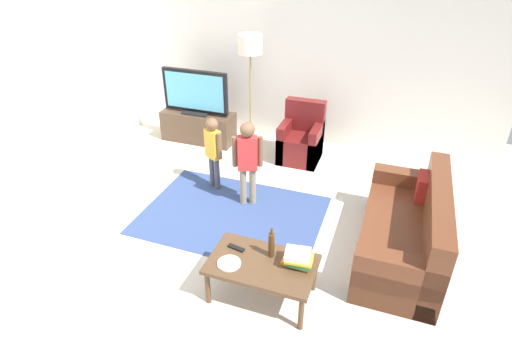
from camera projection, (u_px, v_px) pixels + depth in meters
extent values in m
plane|color=beige|center=(238.00, 245.00, 4.71)|extent=(7.80, 7.80, 0.00)
cube|color=silver|center=(308.00, 59.00, 6.47)|extent=(6.00, 0.12, 2.70)
cube|color=silver|center=(0.00, 100.00, 4.92)|extent=(0.12, 6.00, 2.70)
cube|color=#33477A|center=(232.00, 215.00, 5.20)|extent=(2.20, 1.60, 0.01)
cube|color=#4C3828|center=(199.00, 126.00, 6.94)|extent=(1.20, 0.44, 0.50)
cube|color=black|center=(198.00, 136.00, 6.97)|extent=(1.10, 0.32, 0.03)
cube|color=black|center=(197.00, 112.00, 6.79)|extent=(0.44, 0.28, 0.03)
cube|color=black|center=(195.00, 91.00, 6.61)|extent=(1.10, 0.07, 0.68)
cube|color=#59B2D8|center=(194.00, 92.00, 6.58)|extent=(1.00, 0.01, 0.58)
cube|color=brown|center=(399.00, 238.00, 4.49)|extent=(0.80, 1.80, 0.42)
cube|color=brown|center=(433.00, 228.00, 4.29)|extent=(0.20, 1.80, 0.86)
cube|color=brown|center=(396.00, 283.00, 3.79)|extent=(0.80, 0.20, 0.60)
cube|color=brown|center=(405.00, 193.00, 5.10)|extent=(0.80, 0.20, 0.60)
cube|color=#B22823|center=(421.00, 187.00, 4.72)|extent=(0.10, 0.32, 0.32)
cube|color=maroon|center=(300.00, 148.00, 6.35)|extent=(0.60, 0.60, 0.42)
cube|color=maroon|center=(304.00, 128.00, 6.41)|extent=(0.60, 0.16, 0.90)
cube|color=maroon|center=(285.00, 140.00, 6.38)|extent=(0.12, 0.60, 0.60)
cube|color=maroon|center=(316.00, 145.00, 6.24)|extent=(0.12, 0.60, 0.60)
cylinder|color=#262626|center=(251.00, 144.00, 6.92)|extent=(0.28, 0.28, 0.02)
cylinder|color=#99844C|center=(251.00, 101.00, 6.55)|extent=(0.03, 0.03, 1.50)
cylinder|color=silver|center=(250.00, 44.00, 6.10)|extent=(0.36, 0.36, 0.28)
cylinder|color=#4C4C59|center=(212.00, 171.00, 5.70)|extent=(0.08, 0.08, 0.46)
cylinder|color=#4C4C59|center=(217.00, 174.00, 5.63)|extent=(0.08, 0.08, 0.46)
cube|color=gold|center=(213.00, 144.00, 5.45)|extent=(0.25, 0.21, 0.40)
sphere|color=brown|center=(212.00, 124.00, 5.31)|extent=(0.16, 0.16, 0.16)
cylinder|color=brown|center=(206.00, 139.00, 5.53)|extent=(0.06, 0.06, 0.36)
cylinder|color=brown|center=(219.00, 146.00, 5.35)|extent=(0.06, 0.06, 0.36)
cylinder|color=gray|center=(243.00, 186.00, 5.31)|extent=(0.09, 0.09, 0.51)
cylinder|color=gray|center=(253.00, 186.00, 5.31)|extent=(0.09, 0.09, 0.51)
cube|color=red|center=(248.00, 153.00, 5.08)|extent=(0.28, 0.21, 0.44)
sphere|color=brown|center=(247.00, 130.00, 4.92)|extent=(0.18, 0.18, 0.18)
cylinder|color=brown|center=(235.00, 152.00, 5.06)|extent=(0.07, 0.07, 0.39)
cylinder|color=brown|center=(260.00, 151.00, 5.07)|extent=(0.07, 0.07, 0.39)
cube|color=#513823|center=(262.00, 264.00, 3.86)|extent=(1.00, 0.60, 0.04)
cylinder|color=#513823|center=(208.00, 287.00, 3.90)|extent=(0.05, 0.05, 0.38)
cylinder|color=#513823|center=(301.00, 313.00, 3.63)|extent=(0.05, 0.05, 0.38)
cylinder|color=#513823|center=(229.00, 253.00, 4.31)|extent=(0.05, 0.05, 0.38)
cylinder|color=#513823|center=(314.00, 275.00, 4.04)|extent=(0.05, 0.05, 0.38)
cube|color=orange|center=(297.00, 262.00, 3.84)|extent=(0.28, 0.18, 0.03)
cube|color=#388C4C|center=(300.00, 260.00, 3.81)|extent=(0.24, 0.22, 0.04)
cube|color=yellow|center=(299.00, 258.00, 3.79)|extent=(0.27, 0.23, 0.03)
cube|color=white|center=(298.00, 254.00, 3.78)|extent=(0.25, 0.23, 0.04)
cylinder|color=#4C3319|center=(271.00, 245.00, 3.87)|extent=(0.06, 0.06, 0.26)
cylinder|color=#4C3319|center=(272.00, 231.00, 3.79)|extent=(0.02, 0.02, 0.06)
cube|color=black|center=(236.00, 248.00, 4.02)|extent=(0.18, 0.08, 0.02)
cylinder|color=white|center=(229.00, 263.00, 3.84)|extent=(0.22, 0.22, 0.02)
cube|color=silver|center=(231.00, 263.00, 3.82)|extent=(0.15, 0.04, 0.01)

